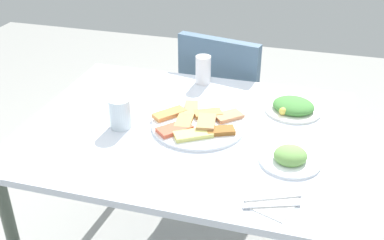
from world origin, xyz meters
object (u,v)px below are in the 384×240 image
Objects in this scene: pide_platter at (197,124)px; soda_can at (203,70)px; fork at (272,205)px; spoon at (273,197)px; salad_plate_greens at (290,158)px; salad_plate_rice at (293,107)px; paper_napkin at (272,202)px; dining_table at (188,146)px; dining_chair at (226,107)px; drinking_glass at (120,113)px.

soda_can is at bearing 101.62° from pide_platter.
fork and spoon have the same top height.
fork is (-0.03, -0.24, -0.01)m from salad_plate_greens.
salad_plate_rice is 1.76× the size of paper_napkin.
salad_plate_greens is (0.35, -0.14, 0.01)m from pide_platter.
salad_plate_greens is (0.38, -0.12, 0.10)m from dining_table.
dining_chair is 0.71m from pide_platter.
pide_platter is 0.48m from paper_napkin.
drinking_glass reaches higher than salad_plate_rice.
dining_chair is at bearing 89.70° from dining_table.
fork is at bearing -45.58° from dining_table.
salad_plate_rice is 1.96× the size of drinking_glass.
soda_can reaches higher than salad_plate_greens.
drinking_glass is (-0.24, -0.73, 0.31)m from dining_chair.
fork is (0.39, -0.75, -0.06)m from soda_can.
paper_napkin is 0.02m from fork.
dining_table is 0.51m from fork.
dining_chair reaches higher than pide_platter.
dining_chair is 1.12m from fork.
salad_plate_greens is 0.62m from drinking_glass.
soda_can is (-0.42, 0.51, 0.04)m from salad_plate_greens.
dining_chair is at bearing 88.30° from fork.
dining_chair is at bearing 128.61° from salad_plate_rice.
drinking_glass is at bearing -153.61° from salad_plate_rice.
drinking_glass is 0.66× the size of spoon.
pide_platter is at bearing 158.38° from salad_plate_greens.
salad_plate_rice is (0.36, 0.23, 0.10)m from dining_table.
soda_can is 0.85m from fork.
pide_platter is 0.46m from spoon.
paper_napkin is at bearing 69.68° from fork.
soda_can is (-0.04, 0.39, 0.14)m from dining_table.
drinking_glass is 0.68× the size of fork.
pide_platter reaches higher than dining_table.
paper_napkin is (-0.03, -0.22, -0.02)m from salad_plate_greens.
dining_table is 5.41× the size of salad_plate_rice.
dining_table is at bearing 162.18° from salad_plate_greens.
dining_table is 7.23× the size of fork.
paper_napkin reaches higher than dining_table.
dining_table is 7.01× the size of spoon.
salad_plate_greens is 0.91× the size of salad_plate_rice.
dining_chair is 4.24× the size of salad_plate_rice.
pide_platter is at bearing 110.14° from fork.
salad_plate_greens reaches higher than paper_napkin.
dining_table is 0.41m from salad_plate_greens.
salad_plate_rice is at bearing -21.32° from soda_can.
soda_can is 1.10× the size of drinking_glass.
pide_platter is 2.88× the size of soda_can.
salad_plate_rice reaches higher than paper_napkin.
soda_can is at bearing 158.68° from salad_plate_rice.
dining_chair is 2.62× the size of pide_platter.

